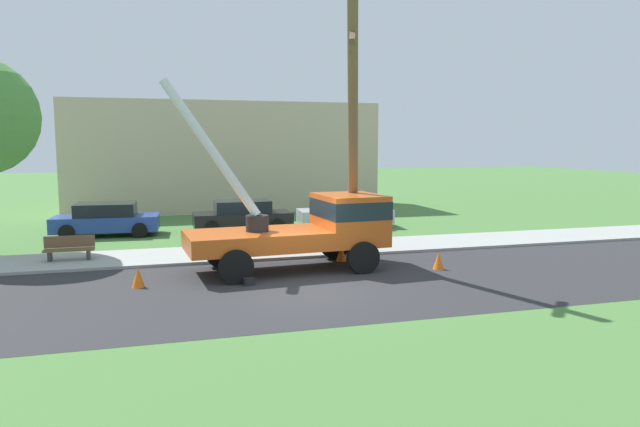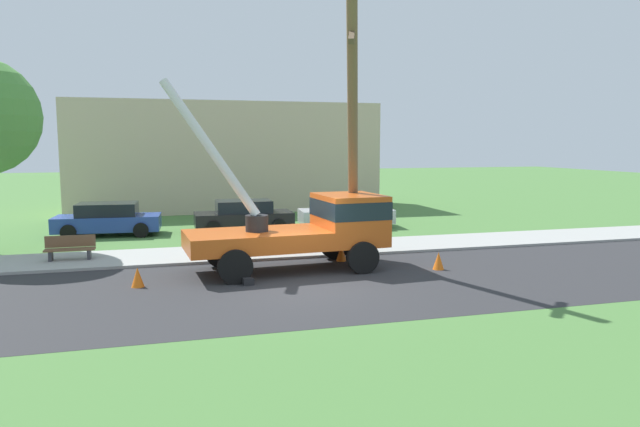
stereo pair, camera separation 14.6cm
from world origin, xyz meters
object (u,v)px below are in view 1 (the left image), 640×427
traffic_cone_curbside (341,253)px  parked_sedan_silver (345,213)px  traffic_cone_behind (138,278)px  parked_sedan_black (243,216)px  traffic_cone_ahead (439,261)px  parked_sedan_blue (106,219)px  park_bench (69,249)px  leaning_utility_pole (353,137)px  utility_truck (312,225)px

traffic_cone_curbside → parked_sedan_silver: (2.62, 7.48, 0.43)m
traffic_cone_behind → parked_sedan_black: size_ratio=0.13×
traffic_cone_ahead → traffic_cone_behind: size_ratio=1.00×
parked_sedan_blue → park_bench: 5.82m
leaning_utility_pole → traffic_cone_behind: bearing=-172.0°
traffic_cone_ahead → traffic_cone_curbside: 3.33m
traffic_cone_ahead → park_bench: (-11.45, 4.36, 0.18)m
leaning_utility_pole → parked_sedan_silver: size_ratio=1.83×
parked_sedan_black → leaning_utility_pole: bearing=-75.0°
utility_truck → leaning_utility_pole: 3.10m
leaning_utility_pole → traffic_cone_curbside: size_ratio=14.76×
traffic_cone_curbside → leaning_utility_pole: bearing=-87.0°
utility_truck → traffic_cone_curbside: bearing=33.7°
utility_truck → park_bench: 8.27m
park_bench → traffic_cone_behind: bearing=-61.0°
utility_truck → parked_sedan_silver: (3.90, 8.34, -0.70)m
utility_truck → parked_sedan_blue: 11.23m
traffic_cone_ahead → parked_sedan_silver: parked_sedan_silver is taller
parked_sedan_silver → traffic_cone_behind: bearing=-134.4°
utility_truck → parked_sedan_blue: (-6.85, 8.87, -0.70)m
parked_sedan_blue → parked_sedan_black: same height
parked_sedan_blue → traffic_cone_ahead: bearing=-43.4°
utility_truck → traffic_cone_behind: size_ratio=12.35×
utility_truck → parked_sedan_black: utility_truck is taller
traffic_cone_behind → parked_sedan_black: 10.46m
park_bench → parked_sedan_silver: bearing=24.5°
traffic_cone_curbside → traffic_cone_ahead: bearing=-39.4°
leaning_utility_pole → parked_sedan_silver: (2.57, 8.46, -3.50)m
leaning_utility_pole → traffic_cone_ahead: leaning_utility_pole is taller
parked_sedan_black → park_bench: bearing=-141.1°
park_bench → parked_sedan_black: bearing=38.9°
traffic_cone_curbside → parked_sedan_black: bearing=106.5°
traffic_cone_behind → traffic_cone_curbside: same height
leaning_utility_pole → traffic_cone_ahead: bearing=-24.3°
leaning_utility_pole → traffic_cone_curbside: bearing=93.0°
utility_truck → park_bench: size_ratio=4.32×
leaning_utility_pole → traffic_cone_curbside: 4.05m
traffic_cone_behind → parked_sedan_silver: size_ratio=0.12×
leaning_utility_pole → parked_sedan_black: leaning_utility_pole is taller
traffic_cone_curbside → parked_sedan_black: parked_sedan_black is taller
leaning_utility_pole → traffic_cone_ahead: 4.81m
traffic_cone_behind → parked_sedan_black: bearing=65.5°
leaning_utility_pole → parked_sedan_black: size_ratio=1.87×
traffic_cone_curbside → parked_sedan_black: size_ratio=0.13×
leaning_utility_pole → traffic_cone_ahead: size_ratio=14.76×
parked_sedan_black → park_bench: parked_sedan_black is taller
utility_truck → traffic_cone_curbside: 1.91m
utility_truck → parked_sedan_black: bearing=96.6°
leaning_utility_pole → parked_sedan_silver: leaning_utility_pole is taller
traffic_cone_behind → parked_sedan_silver: parked_sedan_silver is taller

